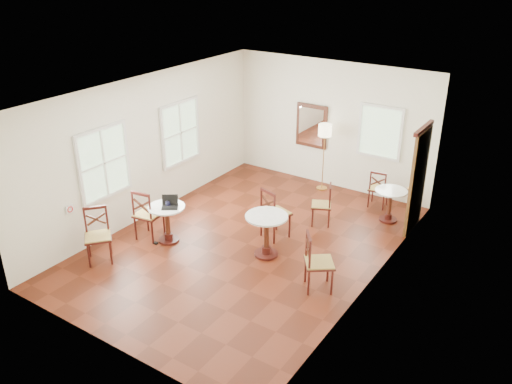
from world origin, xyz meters
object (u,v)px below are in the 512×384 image
floor_lamp (325,135)px  mouse (167,205)px  cafe_table_near (167,220)px  chair_near_b (98,235)px  chair_mid_a (274,213)px  chair_near_a (148,214)px  chair_mid_b (318,262)px  cafe_table_back (390,202)px  water_glass (167,204)px  navy_mug (168,204)px  laptop (170,204)px  chair_back_b (322,205)px  chair_back_a (379,189)px  cafe_table_mid (266,231)px  power_adapter (155,243)px

floor_lamp → mouse: size_ratio=14.57×
mouse → cafe_table_near: bearing=-100.3°
floor_lamp → chair_near_b: bearing=-110.9°
floor_lamp → chair_mid_a: bearing=-84.0°
chair_near_a → floor_lamp: (1.77, 4.03, 0.83)m
chair_near_a → chair_mid_b: chair_near_a is taller
cafe_table_back → water_glass: bearing=-135.5°
chair_mid_a → navy_mug: 2.08m
cafe_table_back → chair_mid_a: size_ratio=0.66×
laptop → chair_mid_b: bearing=-33.4°
cafe_table_back → chair_back_b: chair_back_b is taller
chair_near_a → laptop: (0.47, 0.15, 0.28)m
chair_back_a → chair_back_b: bearing=58.5°
cafe_table_back → chair_near_a: 4.98m
laptop → water_glass: (-0.05, -0.02, 0.00)m
cafe_table_back → navy_mug: bearing=-135.8°
cafe_table_near → cafe_table_mid: (1.89, 0.61, 0.05)m
chair_near_a → chair_mid_a: size_ratio=1.00×
navy_mug → water_glass: water_glass is taller
chair_mid_a → chair_near_b: bearing=66.6°
chair_back_a → floor_lamp: floor_lamp is taller
cafe_table_near → laptop: 0.35m
chair_mid_b → chair_back_a: size_ratio=1.18×
chair_back_a → power_adapter: chair_back_a is taller
chair_near_a → power_adapter: bearing=146.1°
chair_mid_b → chair_back_a: 3.57m
cafe_table_back → chair_near_b: bearing=-131.1°
navy_mug → power_adapter: navy_mug is taller
cafe_table_near → floor_lamp: bearing=70.6°
cafe_table_mid → water_glass: bearing=-162.1°
cafe_table_near → water_glass: water_glass is taller
chair_mid_a → chair_back_b: 1.16m
cafe_table_near → navy_mug: navy_mug is taller
cafe_table_back → chair_mid_a: chair_mid_a is taller
cafe_table_mid → mouse: 2.00m
chair_mid_a → mouse: size_ratio=9.62×
cafe_table_mid → chair_near_a: bearing=-162.3°
floor_lamp → mouse: bearing=-109.6°
chair_near_b → cafe_table_near: bearing=15.2°
laptop → floor_lamp: bearing=35.2°
cafe_table_back → chair_near_a: size_ratio=0.66×
chair_near_a → chair_back_a: chair_near_a is taller
water_glass → chair_back_a: bearing=52.9°
chair_near_b → power_adapter: bearing=16.5°
cafe_table_back → navy_mug: size_ratio=6.31×
cafe_table_mid → chair_near_b: chair_near_b is taller
cafe_table_mid → mouse: size_ratio=7.55×
cafe_table_near → power_adapter: cafe_table_near is taller
cafe_table_back → chair_back_b: bearing=-140.7°
cafe_table_near → chair_near_b: size_ratio=0.74×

